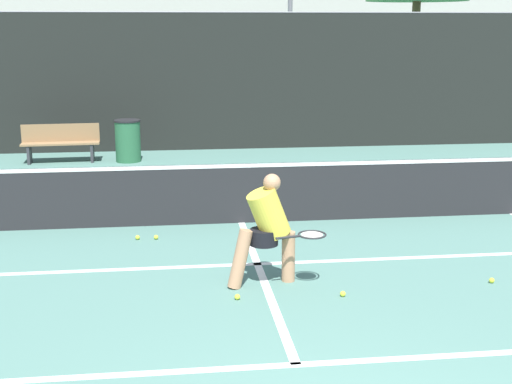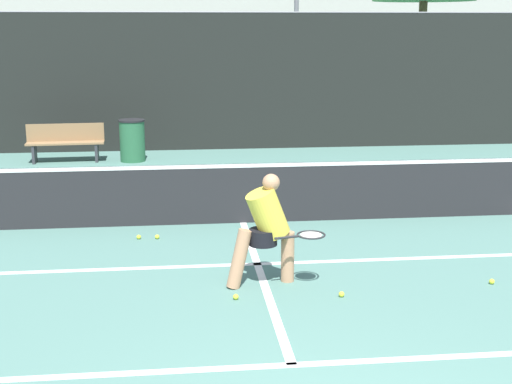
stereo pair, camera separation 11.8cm
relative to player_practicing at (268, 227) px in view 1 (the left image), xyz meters
The scene contains 15 objects.
court_baseline_near 2.24m from the player_practicing, 90.83° to the right, with size 11.00×0.10×0.01m, color white.
court_service_line 1.02m from the player_practicing, 92.43° to the left, with size 8.25×0.10×0.01m, color white.
court_center_mark 0.78m from the player_practicing, 95.75° to the left, with size 0.10×4.86×0.01m, color white.
net 2.75m from the player_practicing, 90.65° to the left, with size 11.09×0.09×1.07m.
fence_back 9.64m from the player_practicing, 90.18° to the left, with size 24.00×0.06×3.36m.
player_practicing is the anchor object (origin of this frame).
tennis_ball_scattered_0 1.18m from the player_practicing, 33.08° to the right, with size 0.07×0.07×0.07m, color #D1E033.
tennis_ball_scattered_2 2.52m from the player_practicing, 124.20° to the left, with size 0.07×0.07×0.07m, color #D1E033.
tennis_ball_scattered_3 2.81m from the player_practicing, ahead, with size 0.07×0.07×0.07m, color #D1E033.
tennis_ball_scattered_6 2.68m from the player_practicing, 128.84° to the left, with size 0.07×0.07×0.07m, color #D1E033.
tennis_ball_scattered_7 0.92m from the player_practicing, 131.34° to the right, with size 0.07×0.07×0.07m, color #D1E033.
courtside_bench 9.03m from the player_practicing, 113.26° to the left, with size 1.74×0.46×0.86m.
trash_bin 8.46m from the player_practicing, 104.10° to the left, with size 0.60×0.60×0.95m.
parked_car 12.31m from the player_practicing, 78.14° to the left, with size 1.73×4.16×1.33m.
building_far 29.23m from the player_practicing, 90.06° to the left, with size 36.00×2.40×4.81m, color #B2ADA3.
Camera 1 is at (-1.11, -3.91, 3.06)m, focal length 50.00 mm.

